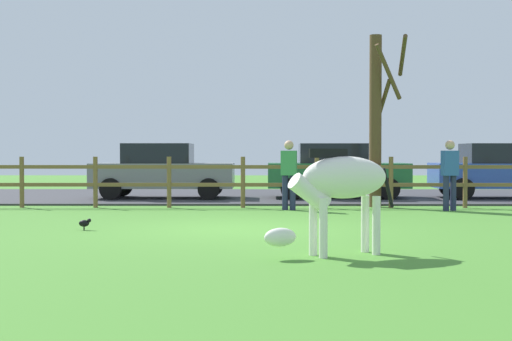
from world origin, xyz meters
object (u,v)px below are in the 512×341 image
at_px(parked_car_grey, 162,170).
at_px(visitor_left_of_tree, 289,172).
at_px(parked_car_green, 336,170).
at_px(parked_car_blue, 502,170).
at_px(visitor_right_of_tree, 450,172).
at_px(zebra, 339,185).
at_px(crow_on_grass, 85,223).
at_px(bare_tree, 377,116).

xyz_separation_m(parked_car_grey, visitor_left_of_tree, (3.49, -3.67, 0.06)).
bearing_deg(parked_car_green, parked_car_grey, -177.52).
height_order(parked_car_blue, visitor_left_of_tree, visitor_left_of_tree).
xyz_separation_m(visitor_left_of_tree, visitor_right_of_tree, (3.73, -0.18, 0.00)).
relative_size(parked_car_blue, visitor_left_of_tree, 2.46).
height_order(zebra, crow_on_grass, zebra).
xyz_separation_m(parked_car_grey, visitor_right_of_tree, (7.22, -3.86, 0.06)).
bearing_deg(visitor_left_of_tree, parked_car_grey, 133.50).
distance_m(zebra, crow_on_grass, 5.21).
bearing_deg(visitor_right_of_tree, visitor_left_of_tree, 177.18).
bearing_deg(crow_on_grass, zebra, -36.77).
relative_size(bare_tree, parked_car_blue, 1.06).
distance_m(crow_on_grass, visitor_left_of_tree, 5.89).
relative_size(bare_tree, parked_car_grey, 1.07).
bearing_deg(visitor_left_of_tree, parked_car_green, 68.85).
bearing_deg(crow_on_grass, bare_tree, 42.58).
xyz_separation_m(bare_tree, parked_car_green, (-0.72, 2.91, -1.41)).
distance_m(parked_car_grey, visitor_right_of_tree, 8.19).
bearing_deg(visitor_right_of_tree, crow_on_grass, -150.00).
relative_size(crow_on_grass, parked_car_green, 0.05).
distance_m(parked_car_grey, parked_car_blue, 9.72).
bearing_deg(parked_car_blue, crow_on_grass, -140.38).
bearing_deg(parked_car_blue, bare_tree, -145.28).
bearing_deg(parked_car_grey, parked_car_blue, 0.48).
height_order(parked_car_grey, parked_car_green, same).
bearing_deg(visitor_right_of_tree, zebra, -114.34).
xyz_separation_m(crow_on_grass, visitor_left_of_tree, (3.73, 4.49, 0.78)).
relative_size(zebra, crow_on_grass, 8.46).
height_order(zebra, visitor_left_of_tree, visitor_left_of_tree).
height_order(zebra, parked_car_green, parked_car_green).
distance_m(parked_car_green, visitor_right_of_tree, 4.64).
relative_size(crow_on_grass, visitor_left_of_tree, 0.13).
xyz_separation_m(zebra, parked_car_green, (1.11, 11.47, -0.08)).
bearing_deg(parked_car_blue, parked_car_green, 178.37).
bearing_deg(bare_tree, visitor_right_of_tree, -37.55).
distance_m(parked_car_grey, parked_car_green, 5.00).
bearing_deg(parked_car_green, crow_on_grass, -121.99).
bearing_deg(zebra, crow_on_grass, 143.23).
relative_size(parked_car_grey, parked_car_blue, 0.99).
height_order(zebra, parked_car_blue, parked_car_blue).
relative_size(parked_car_grey, parked_car_green, 0.99).
bearing_deg(parked_car_grey, parked_car_green, 2.48).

